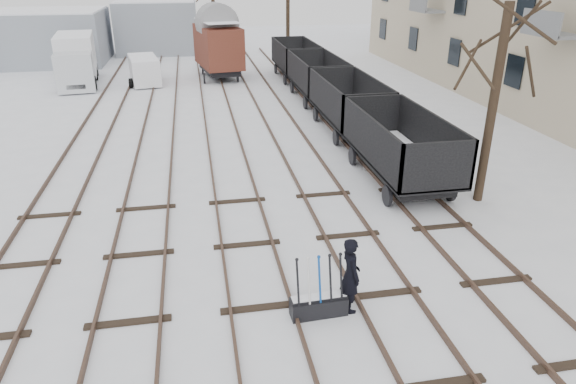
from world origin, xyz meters
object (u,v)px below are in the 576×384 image
at_px(worker, 350,275).
at_px(panel_van, 144,70).
at_px(box_van_wagon, 218,45).
at_px(ground_frame, 319,304).
at_px(lorry, 76,59).
at_px(freight_wagon_a, 399,157).

distance_m(worker, panel_van, 27.21).
bearing_deg(box_van_wagon, panel_van, -179.38).
distance_m(ground_frame, worker, 0.99).
relative_size(lorry, panel_van, 1.68).
bearing_deg(lorry, panel_van, -15.39).
distance_m(ground_frame, box_van_wagon, 27.54).
bearing_deg(freight_wagon_a, lorry, 126.37).
relative_size(freight_wagon_a, panel_van, 1.44).
relative_size(box_van_wagon, lorry, 0.77).
bearing_deg(panel_van, freight_wagon_a, -71.20).
xyz_separation_m(box_van_wagon, lorry, (-9.41, -0.29, -0.65)).
relative_size(ground_frame, box_van_wagon, 0.27).
relative_size(freight_wagon_a, box_van_wagon, 1.11).
bearing_deg(freight_wagon_a, box_van_wagon, 104.63).
bearing_deg(panel_van, lorry, 162.60).
relative_size(worker, box_van_wagon, 0.34).
xyz_separation_m(ground_frame, worker, (0.75, 0.10, 0.64)).
relative_size(freight_wagon_a, lorry, 0.85).
distance_m(ground_frame, freight_wagon_a, 8.67).
distance_m(freight_wagon_a, box_van_wagon, 20.96).
xyz_separation_m(lorry, panel_van, (4.36, -0.62, -0.71)).
bearing_deg(panel_van, worker, -85.83).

